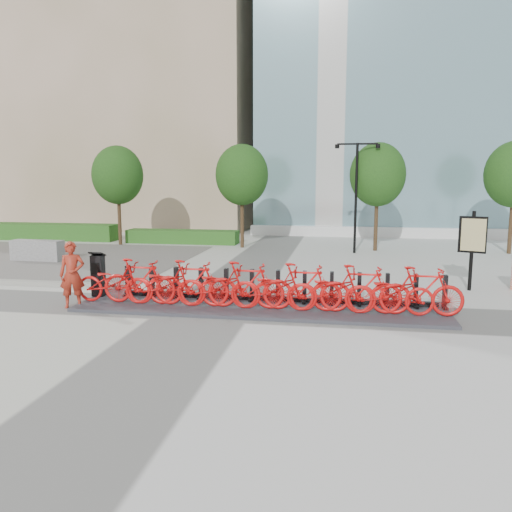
% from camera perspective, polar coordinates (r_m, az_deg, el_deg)
% --- Properties ---
extents(ground, '(120.00, 120.00, 0.00)m').
position_cam_1_polar(ground, '(13.19, -5.42, -6.02)').
color(ground, silver).
extents(tan_building, '(26.00, 16.00, 30.00)m').
position_cam_1_polar(tan_building, '(44.49, -18.01, 23.44)').
color(tan_building, '#C5A795').
rests_on(tan_building, ground).
extents(glass_building, '(32.00, 16.00, 24.00)m').
position_cam_1_polar(glass_building, '(40.70, 26.33, 20.08)').
color(glass_building, slate).
rests_on(glass_building, ground).
extents(gravel_patch, '(14.00, 14.00, 0.00)m').
position_cam_1_polar(gravel_patch, '(23.72, -24.70, -0.22)').
color(gravel_patch, '#47423D').
rests_on(gravel_patch, ground).
extents(hedge_a, '(10.00, 1.40, 0.90)m').
position_cam_1_polar(hedge_a, '(31.24, -24.13, 2.59)').
color(hedge_a, '#3C752A').
rests_on(hedge_a, ground).
extents(hedge_b, '(6.00, 1.20, 0.70)m').
position_cam_1_polar(hedge_b, '(27.01, -8.39, 2.21)').
color(hedge_b, '#3C752A').
rests_on(hedge_b, ground).
extents(tree_0, '(2.60, 2.60, 5.10)m').
position_cam_1_polar(tree_0, '(26.84, -15.52, 8.88)').
color(tree_0, brown).
rests_on(tree_0, ground).
extents(tree_1, '(2.60, 2.60, 5.10)m').
position_cam_1_polar(tree_1, '(24.80, -1.62, 9.23)').
color(tree_1, brown).
rests_on(tree_1, ground).
extents(tree_2, '(2.60, 2.60, 5.10)m').
position_cam_1_polar(tree_2, '(24.37, 13.74, 9.01)').
color(tree_2, brown).
rests_on(tree_2, ground).
extents(streetlamp, '(2.00, 0.20, 5.00)m').
position_cam_1_polar(streetlamp, '(23.32, 11.39, 7.99)').
color(streetlamp, black).
rests_on(streetlamp, ground).
extents(dock_pad, '(9.60, 2.40, 0.08)m').
position_cam_1_polar(dock_pad, '(13.20, 0.41, -5.79)').
color(dock_pad, '#373940').
rests_on(dock_pad, ground).
extents(dock_rail_posts, '(8.74, 0.50, 0.85)m').
position_cam_1_polar(dock_rail_posts, '(13.49, 2.50, -3.45)').
color(dock_rail_posts, black).
rests_on(dock_rail_posts, dock_pad).
extents(bike_0, '(2.06, 0.72, 1.08)m').
position_cam_1_polar(bike_0, '(13.90, -15.93, -2.92)').
color(bike_0, red).
rests_on(bike_0, dock_pad).
extents(bike_1, '(2.00, 0.57, 1.20)m').
position_cam_1_polar(bike_1, '(13.60, -13.20, -2.82)').
color(bike_1, red).
rests_on(bike_1, dock_pad).
extents(bike_2, '(2.06, 0.72, 1.08)m').
position_cam_1_polar(bike_2, '(13.35, -10.33, -3.20)').
color(bike_2, red).
rests_on(bike_2, dock_pad).
extents(bike_3, '(2.00, 0.57, 1.20)m').
position_cam_1_polar(bike_3, '(13.11, -7.38, -3.08)').
color(bike_3, red).
rests_on(bike_3, dock_pad).
extents(bike_4, '(2.06, 0.72, 1.08)m').
position_cam_1_polar(bike_4, '(12.93, -4.32, -3.47)').
color(bike_4, red).
rests_on(bike_4, dock_pad).
extents(bike_5, '(2.00, 0.57, 1.20)m').
position_cam_1_polar(bike_5, '(12.77, -1.18, -3.33)').
color(bike_5, red).
rests_on(bike_5, dock_pad).
extents(bike_6, '(2.06, 0.72, 1.08)m').
position_cam_1_polar(bike_6, '(12.66, 2.03, -3.71)').
color(bike_6, red).
rests_on(bike_6, dock_pad).
extents(bike_7, '(2.00, 0.57, 1.20)m').
position_cam_1_polar(bike_7, '(12.58, 5.29, -3.55)').
color(bike_7, red).
rests_on(bike_7, dock_pad).
extents(bike_8, '(2.06, 0.72, 1.08)m').
position_cam_1_polar(bike_8, '(12.56, 8.57, -3.91)').
color(bike_8, red).
rests_on(bike_8, dock_pad).
extents(bike_9, '(2.00, 0.57, 1.20)m').
position_cam_1_polar(bike_9, '(12.55, 11.87, -3.72)').
color(bike_9, red).
rests_on(bike_9, dock_pad).
extents(bike_10, '(2.06, 0.72, 1.08)m').
position_cam_1_polar(bike_10, '(12.62, 15.14, -4.05)').
color(bike_10, red).
rests_on(bike_10, dock_pad).
extents(bike_11, '(2.00, 0.57, 1.20)m').
position_cam_1_polar(bike_11, '(12.70, 18.39, -3.84)').
color(bike_11, red).
rests_on(bike_11, dock_pad).
extents(kiosk, '(0.40, 0.33, 1.28)m').
position_cam_1_polar(kiosk, '(14.80, -17.60, -2.03)').
color(kiosk, black).
rests_on(kiosk, dock_pad).
extents(worker_red, '(0.75, 0.64, 1.76)m').
position_cam_1_polar(worker_red, '(13.97, -20.27, -2.01)').
color(worker_red, maroon).
rests_on(worker_red, ground).
extents(jersey_barrier, '(2.23, 0.68, 0.85)m').
position_cam_1_polar(jersey_barrier, '(22.80, -23.71, 0.59)').
color(jersey_barrier, '#A6A6A6').
rests_on(jersey_barrier, ground).
extents(map_sign, '(0.79, 0.38, 2.43)m').
position_cam_1_polar(map_sign, '(16.38, 23.51, 1.88)').
color(map_sign, black).
rests_on(map_sign, ground).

